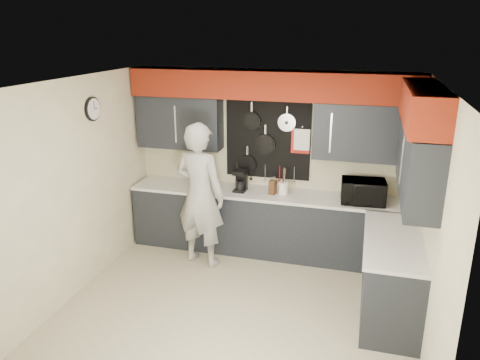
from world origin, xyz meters
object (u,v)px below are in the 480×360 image
(knife_block, at_px, (273,187))
(person, at_px, (200,195))
(microwave, at_px, (363,191))
(coffee_maker, at_px, (241,180))
(utensil_crock, at_px, (283,188))

(knife_block, xyz_separation_m, person, (-0.89, -0.50, -0.03))
(microwave, bearing_deg, knife_block, 174.40)
(coffee_maker, height_order, person, person)
(microwave, relative_size, person, 0.29)
(microwave, bearing_deg, coffee_maker, 173.75)
(microwave, xyz_separation_m, coffee_maker, (-1.69, 0.04, 0.00))
(knife_block, distance_m, utensil_crock, 0.15)
(microwave, distance_m, knife_block, 1.22)
(utensil_crock, bearing_deg, coffee_maker, -177.30)
(knife_block, bearing_deg, person, -136.94)
(utensil_crock, height_order, coffee_maker, coffee_maker)
(microwave, relative_size, coffee_maker, 1.84)
(knife_block, distance_m, person, 1.02)
(knife_block, bearing_deg, utensil_crock, 34.76)
(utensil_crock, bearing_deg, knife_block, -158.79)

